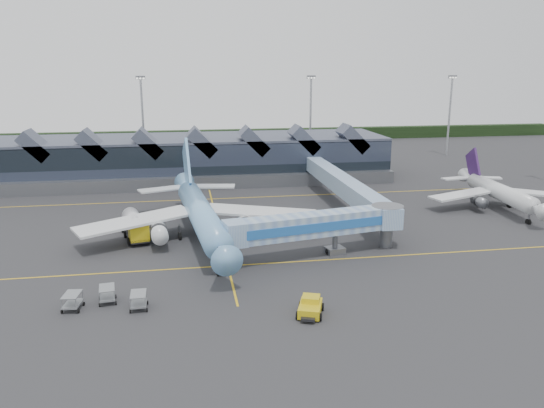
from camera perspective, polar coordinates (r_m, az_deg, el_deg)
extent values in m
plane|color=#29292C|center=(75.34, -5.30, -4.49)|extent=(260.00, 260.00, 0.00)
cube|color=gold|center=(67.84, -4.77, -6.64)|extent=(120.00, 0.25, 0.01)
cube|color=gold|center=(102.20, -6.53, 0.54)|extent=(120.00, 0.25, 0.01)
cube|color=gold|center=(84.85, -5.83, -2.32)|extent=(0.25, 60.00, 0.01)
cube|color=black|center=(182.58, -8.04, 7.23)|extent=(260.00, 4.00, 4.00)
cube|color=black|center=(120.77, -9.52, 4.76)|extent=(90.00, 20.00, 9.00)
cube|color=#464C5E|center=(120.09, -9.61, 6.97)|extent=(90.00, 20.00, 0.60)
cube|color=slate|center=(110.56, -9.41, 2.19)|extent=(90.00, 2.50, 2.60)
cube|color=#464C5E|center=(116.79, -24.03, 5.77)|extent=(6.43, 6.00, 6.43)
cube|color=#464C5E|center=(114.56, -18.67, 6.11)|extent=(6.43, 6.00, 6.43)
cube|color=#464C5E|center=(113.35, -13.15, 6.41)|extent=(6.43, 6.00, 6.43)
cube|color=#464C5E|center=(113.21, -7.55, 6.65)|extent=(6.43, 6.00, 6.43)
cube|color=#464C5E|center=(114.13, -1.99, 6.83)|extent=(6.43, 6.00, 6.43)
cube|color=#464C5E|center=(116.09, 3.44, 6.94)|extent=(6.43, 6.00, 6.43)
cube|color=#464C5E|center=(119.04, 8.64, 6.99)|extent=(6.43, 6.00, 6.43)
cylinder|color=#9B9EA4|center=(144.10, -13.71, 8.69)|extent=(0.56, 0.56, 22.00)
cube|color=slate|center=(143.51, -13.98, 13.06)|extent=(2.40, 0.50, 0.90)
cylinder|color=#9B9EA4|center=(147.96, 4.16, 9.19)|extent=(0.56, 0.56, 22.00)
cube|color=slate|center=(147.38, 4.24, 13.46)|extent=(2.40, 0.50, 0.90)
cylinder|color=#9B9EA4|center=(160.40, 18.53, 8.90)|extent=(0.56, 0.56, 22.00)
cube|color=slate|center=(159.86, 18.85, 12.82)|extent=(2.40, 0.50, 0.90)
cylinder|color=#74A3EC|center=(76.94, -7.62, -1.09)|extent=(6.62, 29.71, 3.64)
cone|color=#74A3EC|center=(60.64, -5.31, -5.30)|extent=(4.13, 5.40, 3.64)
cube|color=black|center=(59.79, -5.22, -4.81)|extent=(1.41, 0.47, 0.48)
cone|color=#74A3EC|center=(94.34, -9.17, 1.90)|extent=(4.31, 7.08, 3.64)
cube|color=silver|center=(77.66, -14.54, -1.78)|extent=(17.34, 11.70, 1.20)
cube|color=silver|center=(79.97, -1.11, -0.84)|extent=(17.32, 8.84, 1.20)
cylinder|color=silver|center=(74.81, -12.06, -2.97)|extent=(2.76, 5.26, 2.26)
cylinder|color=silver|center=(76.41, -2.74, -2.29)|extent=(2.76, 5.26, 2.26)
cube|color=#74A3EC|center=(91.96, -9.14, 4.00)|extent=(1.38, 9.31, 10.03)
cube|color=silver|center=(92.75, -11.83, 1.57)|extent=(8.13, 5.35, 0.24)
cube|color=silver|center=(93.69, -6.36, 1.91)|extent=(7.92, 4.00, 0.24)
cylinder|color=slate|center=(64.75, -5.79, -6.72)|extent=(0.27, 0.27, 2.11)
cylinder|color=slate|center=(78.62, -9.91, -3.03)|extent=(0.27, 0.27, 2.11)
cylinder|color=slate|center=(79.38, -5.46, -2.70)|extent=(0.27, 0.27, 2.11)
cylinder|color=black|center=(64.99, -5.77, -7.28)|extent=(0.57, 1.38, 1.35)
cylinder|color=silver|center=(101.94, 23.35, 1.18)|extent=(4.36, 20.15, 2.86)
cone|color=silver|center=(92.14, 26.75, -0.49)|extent=(3.11, 3.63, 2.86)
cube|color=black|center=(91.66, 26.93, -0.20)|extent=(1.11, 0.42, 0.48)
cone|color=silver|center=(112.57, 20.44, 2.72)|extent=(3.19, 4.77, 2.86)
cube|color=silver|center=(99.84, 19.71, 0.97)|extent=(12.42, 6.41, 0.95)
cube|color=silver|center=(106.15, 26.27, 1.08)|extent=(12.40, 7.95, 0.95)
cylinder|color=slate|center=(98.92, 21.40, 0.27)|extent=(2.02, 3.55, 1.77)
cylinder|color=slate|center=(103.20, 25.83, 0.38)|extent=(2.02, 3.55, 1.77)
cube|color=#371A50|center=(111.09, 20.81, 3.94)|extent=(0.91, 6.43, 6.96)
cube|color=silver|center=(110.45, 19.12, 2.63)|extent=(5.70, 2.88, 0.24)
cube|color=silver|center=(113.25, 22.09, 2.64)|extent=(5.80, 3.61, 0.24)
cylinder|color=slate|center=(94.55, 25.89, -1.46)|extent=(0.27, 0.27, 1.65)
cylinder|color=slate|center=(102.04, 21.81, 0.04)|extent=(0.27, 0.27, 1.65)
cylinder|color=slate|center=(104.33, 24.18, 0.10)|extent=(0.27, 0.27, 1.65)
cylinder|color=black|center=(94.69, 25.85, -1.77)|extent=(0.51, 1.09, 1.06)
cube|color=#7593C3|center=(69.76, 4.67, -2.19)|extent=(20.25, 6.97, 2.91)
cube|color=#2361B1|center=(68.43, 5.24, -2.53)|extent=(19.67, 4.14, 1.20)
cube|color=#7593C3|center=(65.88, -4.02, -3.18)|extent=(3.20, 3.67, 3.01)
cylinder|color=slate|center=(71.73, 6.80, -3.63)|extent=(0.70, 0.70, 4.45)
cube|color=slate|center=(72.30, 6.76, -4.97)|extent=(2.76, 2.45, 0.90)
cylinder|color=black|center=(71.89, 6.05, -5.15)|extent=(0.57, 0.96, 0.90)
cylinder|color=black|center=(72.79, 7.46, -4.94)|extent=(0.57, 0.96, 0.90)
cylinder|color=slate|center=(75.08, 12.28, -1.28)|extent=(4.41, 4.41, 3.01)
cylinder|color=slate|center=(75.70, 12.19, -2.90)|extent=(1.81, 1.81, 4.45)
cube|color=black|center=(80.87, -14.50, -2.96)|extent=(4.78, 10.23, 0.55)
cube|color=gold|center=(76.99, -14.14, -2.91)|extent=(3.11, 2.95, 2.42)
cube|color=black|center=(76.00, -14.06, -2.70)|extent=(2.39, 0.70, 1.10)
cylinder|color=silver|center=(81.71, -14.70, -1.71)|extent=(3.89, 6.78, 2.53)
sphere|color=silver|center=(84.76, -15.01, -1.15)|extent=(2.42, 2.42, 2.42)
sphere|color=silver|center=(78.67, -14.37, -2.30)|extent=(2.42, 2.42, 2.42)
cylinder|color=black|center=(77.67, -15.13, -3.93)|extent=(0.62, 1.16, 1.10)
cylinder|color=black|center=(78.02, -13.13, -3.72)|extent=(0.62, 1.16, 1.10)
cylinder|color=black|center=(81.31, -15.50, -3.13)|extent=(0.62, 1.16, 1.10)
cylinder|color=black|center=(81.65, -13.59, -2.93)|extent=(0.62, 1.16, 1.10)
cylinder|color=black|center=(83.93, -15.75, -2.60)|extent=(0.62, 1.16, 1.10)
cylinder|color=black|center=(84.25, -13.90, -2.41)|extent=(0.62, 1.16, 1.10)
cube|color=gold|center=(54.87, 4.13, -11.13)|extent=(3.24, 4.07, 0.98)
cube|color=gold|center=(55.09, 4.21, -10.17)|extent=(2.20, 2.08, 0.69)
cube|color=black|center=(53.30, 3.91, -12.22)|extent=(1.56, 1.21, 0.30)
cylinder|color=black|center=(54.05, 2.77, -11.87)|extent=(0.54, 0.84, 0.79)
cylinder|color=black|center=(53.85, 5.21, -12.02)|extent=(0.54, 0.84, 0.79)
cylinder|color=black|center=(56.17, 3.09, -10.81)|extent=(0.54, 0.84, 0.79)
cylinder|color=black|center=(55.97, 5.43, -10.96)|extent=(0.54, 0.84, 0.79)
cube|color=gray|center=(60.05, -17.28, -9.52)|extent=(1.86, 2.64, 0.17)
cube|color=gray|center=(59.64, -17.35, -8.58)|extent=(1.86, 2.64, 0.09)
cylinder|color=black|center=(61.02, -16.45, -9.49)|extent=(0.18, 0.42, 0.40)
cube|color=gray|center=(57.69, -14.13, -10.31)|extent=(1.63, 2.51, 0.17)
cube|color=gray|center=(57.26, -14.20, -9.33)|extent=(1.63, 2.51, 0.09)
cylinder|color=black|center=(58.62, -13.23, -10.28)|extent=(0.14, 0.41, 0.40)
cube|color=gray|center=(59.54, -20.65, -10.03)|extent=(1.87, 2.65, 0.17)
cube|color=gray|center=(59.12, -20.74, -9.08)|extent=(1.87, 2.65, 0.09)
cylinder|color=black|center=(60.23, -19.58, -10.08)|extent=(0.18, 0.42, 0.40)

